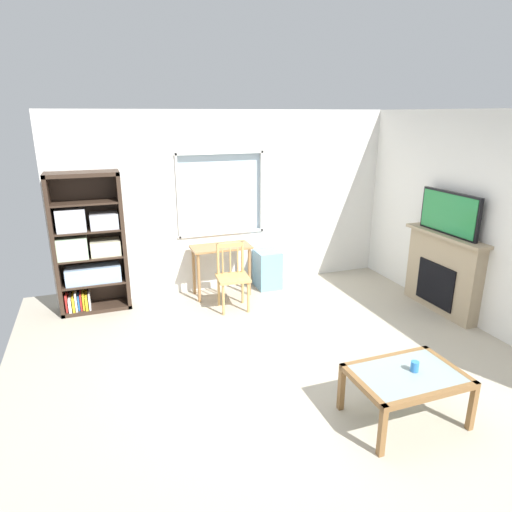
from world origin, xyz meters
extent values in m
cube|color=#B2A893|center=(0.00, 0.00, -0.01)|extent=(5.97, 6.11, 0.02)
cube|color=silver|center=(0.00, 2.56, 0.42)|extent=(4.97, 0.12, 0.84)
cube|color=silver|center=(0.00, 2.56, 2.33)|extent=(4.97, 0.12, 0.57)
cube|color=silver|center=(-1.62, 2.56, 1.44)|extent=(1.72, 0.12, 1.20)
cube|color=silver|center=(1.49, 2.56, 1.44)|extent=(1.99, 0.12, 1.20)
cube|color=silver|center=(-0.13, 2.57, 1.44)|extent=(1.26, 0.02, 1.20)
cube|color=white|center=(-0.13, 2.50, 0.86)|extent=(1.32, 0.06, 0.03)
cube|color=white|center=(-0.13, 2.50, 2.02)|extent=(1.32, 0.06, 0.03)
cube|color=white|center=(-0.76, 2.50, 1.44)|extent=(0.03, 0.06, 1.20)
cube|color=white|center=(0.50, 2.50, 1.44)|extent=(0.03, 0.06, 1.20)
cube|color=silver|center=(2.54, 0.00, 1.31)|extent=(0.12, 5.31, 2.61)
cube|color=#38281E|center=(-2.40, 2.31, 0.93)|extent=(0.05, 0.38, 1.86)
cube|color=#38281E|center=(-1.55, 2.31, 0.93)|extent=(0.05, 0.38, 1.86)
cube|color=#38281E|center=(-1.98, 2.31, 1.84)|extent=(0.90, 0.38, 0.05)
cube|color=#38281E|center=(-1.98, 2.31, 0.03)|extent=(0.90, 0.38, 0.05)
cube|color=#38281E|center=(-1.98, 2.49, 0.93)|extent=(0.90, 0.02, 1.86)
cube|color=#38281E|center=(-1.98, 2.31, 0.39)|extent=(0.85, 0.36, 0.02)
cube|color=#38281E|center=(-1.98, 2.31, 0.75)|extent=(0.85, 0.36, 0.02)
cube|color=#38281E|center=(-1.98, 2.31, 1.11)|extent=(0.85, 0.36, 0.02)
cube|color=#38281E|center=(-1.98, 2.31, 1.47)|extent=(0.85, 0.36, 0.02)
cube|color=#9EBCDB|center=(-1.98, 2.30, 0.51)|extent=(0.70, 0.28, 0.22)
cube|color=#B7D6B2|center=(-2.20, 2.30, 0.90)|extent=(0.38, 0.32, 0.28)
cube|color=beige|center=(-1.79, 2.30, 0.86)|extent=(0.38, 0.28, 0.20)
cube|color=silver|center=(-2.17, 2.30, 1.27)|extent=(0.35, 0.29, 0.29)
cube|color=silver|center=(-1.77, 2.30, 1.22)|extent=(0.35, 0.27, 0.20)
cube|color=red|center=(-2.35, 2.29, 0.17)|extent=(0.03, 0.24, 0.23)
cube|color=white|center=(-2.31, 2.29, 0.14)|extent=(0.04, 0.30, 0.18)
cube|color=yellow|center=(-2.27, 2.29, 0.15)|extent=(0.03, 0.30, 0.20)
cube|color=white|center=(-2.23, 2.29, 0.17)|extent=(0.02, 0.29, 0.25)
cube|color=#286BB2|center=(-2.20, 2.29, 0.14)|extent=(0.02, 0.21, 0.19)
cube|color=red|center=(-2.17, 2.29, 0.16)|extent=(0.02, 0.25, 0.22)
cube|color=yellow|center=(-2.14, 2.29, 0.16)|extent=(0.03, 0.24, 0.22)
cube|color=yellow|center=(-2.11, 2.29, 0.15)|extent=(0.03, 0.30, 0.19)
cube|color=white|center=(-2.07, 2.29, 0.16)|extent=(0.02, 0.30, 0.21)
cube|color=#A37547|center=(-0.23, 2.21, 0.73)|extent=(0.85, 0.42, 0.03)
cylinder|color=#A37547|center=(-0.60, 2.05, 0.36)|extent=(0.04, 0.04, 0.72)
cylinder|color=#A37547|center=(0.15, 2.05, 0.36)|extent=(0.04, 0.04, 0.72)
cylinder|color=#A37547|center=(-0.60, 2.37, 0.36)|extent=(0.04, 0.04, 0.72)
cylinder|color=#A37547|center=(0.15, 2.37, 0.36)|extent=(0.04, 0.04, 0.72)
cube|color=tan|center=(-0.22, 1.66, 0.45)|extent=(0.45, 0.43, 0.04)
cylinder|color=tan|center=(-0.40, 1.51, 0.22)|extent=(0.04, 0.04, 0.43)
cylinder|color=tan|center=(-0.07, 1.48, 0.22)|extent=(0.04, 0.04, 0.43)
cylinder|color=tan|center=(-0.38, 1.83, 0.22)|extent=(0.04, 0.04, 0.43)
cylinder|color=tan|center=(-0.04, 1.80, 0.22)|extent=(0.04, 0.04, 0.43)
cylinder|color=tan|center=(-0.38, 1.83, 0.68)|extent=(0.04, 0.04, 0.45)
cylinder|color=tan|center=(-0.04, 1.80, 0.68)|extent=(0.04, 0.04, 0.45)
cube|color=tan|center=(-0.21, 1.82, 0.87)|extent=(0.36, 0.07, 0.06)
cylinder|color=tan|center=(-0.31, 1.82, 0.65)|extent=(0.02, 0.02, 0.35)
cylinder|color=tan|center=(-0.21, 1.82, 0.65)|extent=(0.02, 0.02, 0.35)
cylinder|color=tan|center=(-0.10, 1.81, 0.65)|extent=(0.02, 0.02, 0.35)
cube|color=#72ADDB|center=(0.51, 2.26, 0.29)|extent=(0.35, 0.40, 0.58)
cube|color=tan|center=(2.39, 0.68, 0.52)|extent=(0.18, 1.20, 1.03)
cube|color=black|center=(2.30, 0.68, 0.38)|extent=(0.03, 0.66, 0.57)
cube|color=tan|center=(2.37, 0.68, 1.05)|extent=(0.26, 1.30, 0.04)
cube|color=black|center=(2.37, 0.68, 1.35)|extent=(0.05, 0.97, 0.55)
cube|color=#237F3D|center=(2.35, 0.68, 1.35)|extent=(0.01, 0.92, 0.50)
cube|color=#8C9E99|center=(0.49, -1.06, 0.45)|extent=(0.84, 0.56, 0.02)
cube|color=brown|center=(0.49, -1.36, 0.43)|extent=(0.94, 0.05, 0.05)
cube|color=brown|center=(0.49, -0.75, 0.43)|extent=(0.94, 0.05, 0.05)
cube|color=brown|center=(0.04, -1.06, 0.43)|extent=(0.05, 0.66, 0.05)
cube|color=brown|center=(0.94, -1.06, 0.43)|extent=(0.05, 0.66, 0.05)
cube|color=brown|center=(0.04, -1.36, 0.20)|extent=(0.05, 0.05, 0.41)
cube|color=brown|center=(0.94, -1.36, 0.20)|extent=(0.05, 0.05, 0.41)
cube|color=brown|center=(0.04, -0.75, 0.20)|extent=(0.05, 0.05, 0.41)
cube|color=brown|center=(0.94, -0.75, 0.20)|extent=(0.05, 0.05, 0.41)
cylinder|color=#337FD6|center=(0.56, -1.05, 0.50)|extent=(0.07, 0.07, 0.09)
camera|label=1|loc=(-1.85, -3.71, 2.56)|focal=31.26mm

